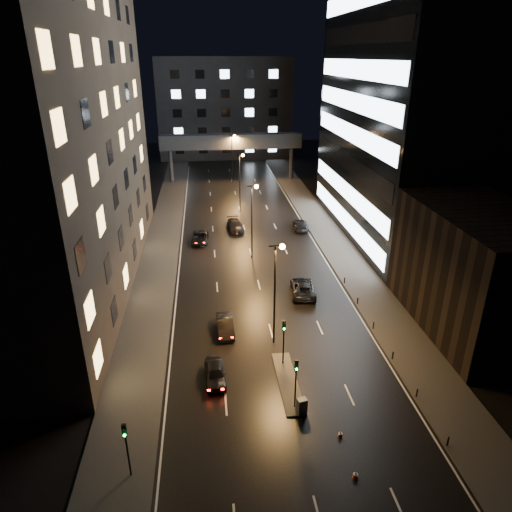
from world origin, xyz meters
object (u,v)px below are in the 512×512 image
object	(u,v)px
car_away_b	(225,326)
utility_cabinet	(302,406)
car_away_c	(200,238)
car_toward_b	(300,225)
car_away_a	(215,373)
car_toward_a	(303,288)
car_away_d	(235,226)

from	to	relation	value
car_away_b	utility_cabinet	distance (m)	13.05
car_away_b	car_away_c	bearing A→B (deg)	93.51
utility_cabinet	car_away_b	bearing A→B (deg)	99.02
car_away_b	car_toward_b	world-z (taller)	car_toward_b
car_away_a	car_toward_a	bearing A→B (deg)	50.29
car_away_a	car_toward_b	bearing A→B (deg)	64.48
car_away_d	car_toward_a	distance (m)	22.53
car_toward_b	car_away_d	bearing A→B (deg)	2.56
car_away_d	car_away_b	bearing A→B (deg)	-100.88
car_toward_b	car_away_b	bearing A→B (deg)	70.42
car_away_a	car_away_c	bearing A→B (deg)	89.11
car_away_c	car_toward_b	xyz separation A→B (m)	(15.74, 3.80, 0.06)
car_away_d	car_toward_b	size ratio (longest dim) A/B	1.03
car_away_b	utility_cabinet	size ratio (longest dim) A/B	3.43
car_away_c	car_away_d	world-z (taller)	car_away_d
car_away_b	car_away_d	xyz separation A→B (m)	(3.01, 28.59, 0.05)
car_away_d	car_toward_a	xyz separation A→B (m)	(6.25, -21.64, 0.01)
car_toward_b	utility_cabinet	size ratio (longest dim) A/B	4.01
car_away_a	car_away_d	size ratio (longest dim) A/B	0.79
car_away_b	car_away_d	world-z (taller)	car_away_d
car_toward_b	car_away_c	bearing A→B (deg)	19.33
car_away_a	car_toward_a	size ratio (longest dim) A/B	0.75
car_toward_b	utility_cabinet	world-z (taller)	car_toward_b
car_away_d	utility_cabinet	world-z (taller)	car_away_d
car_away_a	car_away_b	bearing A→B (deg)	77.09
car_away_d	utility_cabinet	bearing A→B (deg)	-91.76
car_away_d	car_toward_a	size ratio (longest dim) A/B	0.95
car_toward_a	car_toward_b	distance (m)	21.45
utility_cabinet	car_toward_a	bearing A→B (deg)	63.40
car_away_a	car_away_b	xyz separation A→B (m)	(1.24, 7.21, 0.01)
car_away_a	car_away_d	world-z (taller)	car_away_d
car_toward_a	car_away_a	bearing A→B (deg)	59.88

